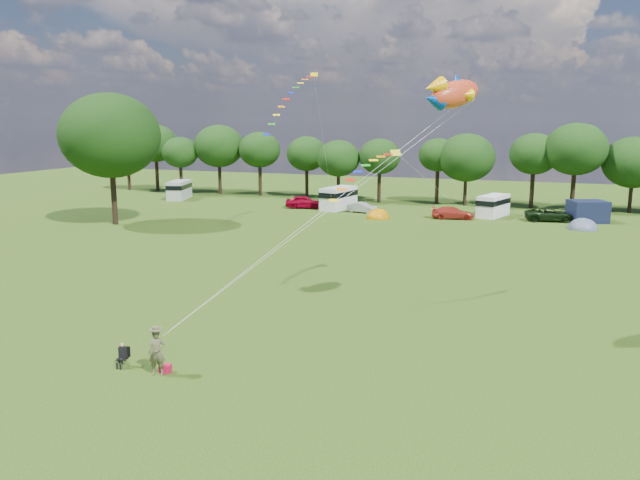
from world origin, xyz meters
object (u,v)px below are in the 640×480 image
(campervan_a, at_px, (179,189))
(campervan_b, at_px, (339,197))
(car_c, at_px, (453,213))
(camp_chair, at_px, (123,352))
(big_tree, at_px, (110,136))
(car_d, at_px, (550,215))
(tent_orange, at_px, (378,218))
(campervan_c, at_px, (493,205))
(fish_kite, at_px, (451,94))
(car_b, at_px, (362,208))
(car_a, at_px, (304,202))
(tent_greyblue, at_px, (583,229))
(kite_flyer, at_px, (157,353))

(campervan_a, xyz_separation_m, campervan_b, (23.40, -1.67, 0.11))
(car_c, bearing_deg, camp_chair, 160.64)
(big_tree, bearing_deg, campervan_b, 45.79)
(car_d, distance_m, tent_orange, 18.21)
(campervan_a, bearing_deg, tent_orange, -118.72)
(campervan_c, xyz_separation_m, fish_kite, (1.27, -40.76, 10.51))
(campervan_c, distance_m, fish_kite, 42.12)
(car_b, bearing_deg, tent_orange, -127.01)
(car_a, height_order, car_d, car_a)
(big_tree, xyz_separation_m, car_b, (21.52, 16.68, -8.42))
(car_b, height_order, tent_greyblue, car_b)
(car_c, xyz_separation_m, car_d, (9.94, 2.02, 0.06))
(campervan_c, relative_size, tent_greyblue, 1.66)
(car_c, distance_m, tent_greyblue, 13.21)
(campervan_a, relative_size, fish_kite, 1.55)
(big_tree, xyz_separation_m, campervan_b, (17.99, 18.49, -7.58))
(fish_kite, bearing_deg, car_c, 42.64)
(car_d, distance_m, campervan_c, 6.15)
(car_d, xyz_separation_m, camp_chair, (-17.00, -48.71, -0.05))
(tent_orange, height_order, fish_kite, fish_kite)
(car_a, relative_size, campervan_c, 0.88)
(tent_orange, bearing_deg, big_tree, -151.09)
(car_b, distance_m, campervan_c, 14.64)
(kite_flyer, bearing_deg, campervan_b, 80.36)
(car_c, bearing_deg, kite_flyer, 162.98)
(campervan_a, distance_m, fish_kite, 60.68)
(car_c, distance_m, car_d, 10.14)
(big_tree, bearing_deg, car_c, 26.23)
(campervan_c, xyz_separation_m, camp_chair, (-11.01, -49.96, -0.62))
(big_tree, relative_size, fish_kite, 3.79)
(campervan_b, xyz_separation_m, camp_chair, (6.95, -49.42, -0.77))
(camp_chair, bearing_deg, kite_flyer, -23.77)
(camp_chair, bearing_deg, fish_kite, 19.98)
(campervan_a, height_order, campervan_c, campervan_a)
(campervan_b, height_order, tent_orange, campervan_b)
(car_b, bearing_deg, car_d, -74.09)
(kite_flyer, relative_size, fish_kite, 0.57)
(tent_greyblue, bearing_deg, car_d, 127.19)
(car_a, relative_size, tent_greyblue, 1.46)
(campervan_c, distance_m, camp_chair, 51.16)
(campervan_c, xyz_separation_m, kite_flyer, (-9.09, -50.19, -0.29))
(car_d, height_order, fish_kite, fish_kite)
(campervan_a, height_order, fish_kite, fish_kite)
(big_tree, xyz_separation_m, camp_chair, (24.93, -30.93, -8.36))
(campervan_a, relative_size, tent_greyblue, 1.71)
(campervan_b, relative_size, kite_flyer, 2.91)
(fish_kite, bearing_deg, tent_greyblue, 22.28)
(car_d, xyz_separation_m, tent_greyblue, (3.10, -4.08, -0.69))
(car_c, relative_size, campervan_c, 0.83)
(car_c, bearing_deg, tent_greyblue, -109.76)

